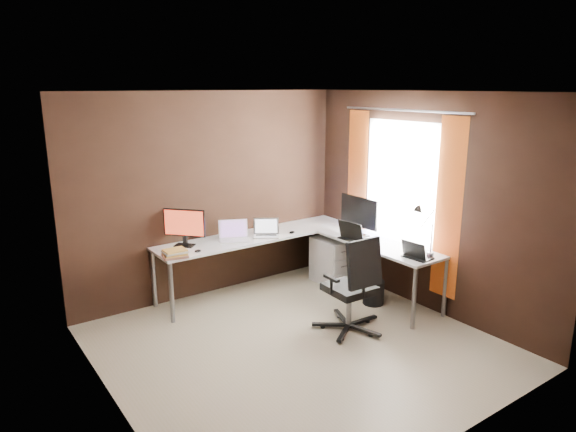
# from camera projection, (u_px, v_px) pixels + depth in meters

# --- Properties ---
(room) EXTENTS (3.60, 3.60, 2.50)m
(room) POSITION_uv_depth(u_px,v_px,m) (322.00, 218.00, 5.12)
(room) COLOR #9F927B
(room) RESTS_ON ground
(desk) EXTENTS (2.65, 2.25, 0.73)m
(desk) POSITION_uv_depth(u_px,v_px,m) (303.00, 243.00, 6.31)
(desk) COLOR white
(desk) RESTS_ON ground
(drawer_pedestal) EXTENTS (0.42, 0.50, 0.60)m
(drawer_pedestal) POSITION_uv_depth(u_px,v_px,m) (333.00, 260.00, 6.82)
(drawer_pedestal) COLOR white
(drawer_pedestal) RESTS_ON ground
(monitor_left) EXTENTS (0.36, 0.39, 0.44)m
(monitor_left) POSITION_uv_depth(u_px,v_px,m) (184.00, 225.00, 5.96)
(monitor_left) COLOR black
(monitor_left) RESTS_ON desk
(monitor_right) EXTENTS (0.15, 0.61, 0.50)m
(monitor_right) POSITION_uv_depth(u_px,v_px,m) (359.00, 214.00, 6.35)
(monitor_right) COLOR black
(monitor_right) RESTS_ON desk
(laptop_white) EXTENTS (0.42, 0.37, 0.24)m
(laptop_white) POSITION_uv_depth(u_px,v_px,m) (234.00, 236.00, 6.24)
(laptop_white) COLOR white
(laptop_white) RESTS_ON desk
(laptop_silver) EXTENTS (0.39, 0.36, 0.21)m
(laptop_silver) POSITION_uv_depth(u_px,v_px,m) (266.00, 232.00, 6.40)
(laptop_silver) COLOR silver
(laptop_silver) RESTS_ON desk
(laptop_black_big) EXTENTS (0.30, 0.40, 0.25)m
(laptop_black_big) POSITION_uv_depth(u_px,v_px,m) (354.00, 236.00, 6.22)
(laptop_black_big) COLOR black
(laptop_black_big) RESTS_ON desk
(laptop_black_small) EXTENTS (0.24, 0.31, 0.20)m
(laptop_black_small) POSITION_uv_depth(u_px,v_px,m) (416.00, 254.00, 5.57)
(laptop_black_small) COLOR black
(laptop_black_small) RESTS_ON desk
(book_stack) EXTENTS (0.31, 0.27, 0.08)m
(book_stack) POSITION_uv_depth(u_px,v_px,m) (175.00, 253.00, 5.62)
(book_stack) COLOR #90604E
(book_stack) RESTS_ON desk
(mouse_left) EXTENTS (0.09, 0.07, 0.03)m
(mouse_left) POSITION_uv_depth(u_px,v_px,m) (198.00, 251.00, 5.78)
(mouse_left) COLOR black
(mouse_left) RESTS_ON desk
(mouse_corner) EXTENTS (0.09, 0.08, 0.03)m
(mouse_corner) POSITION_uv_depth(u_px,v_px,m) (292.00, 232.00, 6.51)
(mouse_corner) COLOR black
(mouse_corner) RESTS_ON desk
(desk_lamp) EXTENTS (0.19, 0.22, 0.58)m
(desk_lamp) POSITION_uv_depth(u_px,v_px,m) (424.00, 225.00, 5.53)
(desk_lamp) COLOR slate
(desk_lamp) RESTS_ON desk
(office_chair) EXTENTS (0.59, 0.59, 1.06)m
(office_chair) POSITION_uv_depth(u_px,v_px,m) (351.00, 303.00, 5.45)
(office_chair) COLOR black
(office_chair) RESTS_ON ground
(wastebasket) EXTENTS (0.32, 0.32, 0.29)m
(wastebasket) POSITION_uv_depth(u_px,v_px,m) (373.00, 292.00, 6.16)
(wastebasket) COLOR black
(wastebasket) RESTS_ON ground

